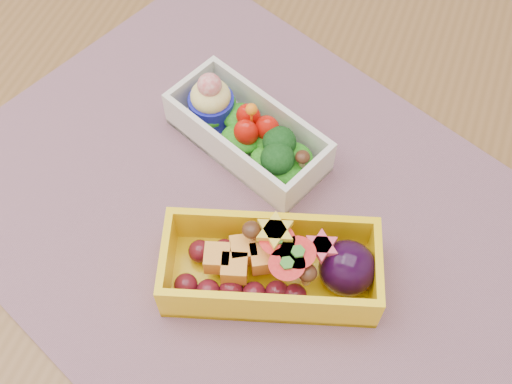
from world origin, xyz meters
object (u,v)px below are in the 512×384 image
(bento_white, at_px, (247,132))
(bento_yellow, at_px, (276,267))
(table, at_px, (231,236))
(placemat, at_px, (247,214))

(bento_white, distance_m, bento_yellow, 0.16)
(table, bearing_deg, bento_yellow, -44.23)
(table, distance_m, bento_yellow, 0.17)
(placemat, bearing_deg, table, 146.41)
(placemat, xyz_separation_m, bento_yellow, (0.05, -0.06, 0.03))
(table, distance_m, placemat, 0.11)
(placemat, distance_m, bento_yellow, 0.08)
(placemat, height_order, bento_white, bento_white)
(table, height_order, bento_yellow, bento_yellow)
(bento_yellow, bearing_deg, table, 118.16)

